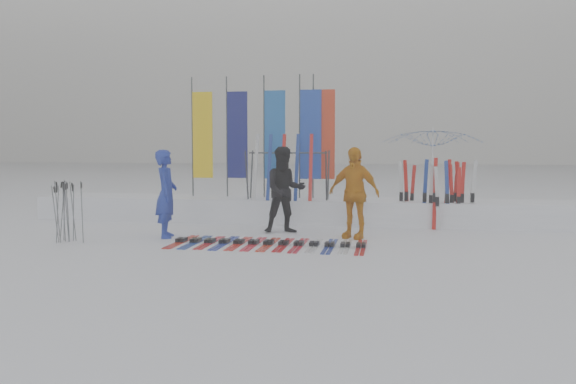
% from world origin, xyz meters
% --- Properties ---
extents(ground, '(120.00, 120.00, 0.00)m').
position_xyz_m(ground, '(0.00, 0.00, 0.00)').
color(ground, white).
rests_on(ground, ground).
extents(snow_bank, '(14.00, 1.60, 0.60)m').
position_xyz_m(snow_bank, '(0.00, 4.60, 0.30)').
color(snow_bank, white).
rests_on(snow_bank, ground).
extents(person_blue, '(0.62, 0.78, 1.86)m').
position_xyz_m(person_blue, '(-2.41, 1.52, 0.93)').
color(person_blue, '#1B2D9E').
rests_on(person_blue, ground).
extents(person_black, '(1.13, 1.00, 1.93)m').
position_xyz_m(person_black, '(-0.06, 2.62, 0.97)').
color(person_black, black).
rests_on(person_black, ground).
extents(person_yellow, '(1.22, 0.84, 1.92)m').
position_xyz_m(person_yellow, '(1.51, 2.13, 0.96)').
color(person_yellow, orange).
rests_on(person_yellow, ground).
extents(tent_canopy, '(3.14, 3.19, 2.52)m').
position_xyz_m(tent_canopy, '(3.39, 6.04, 1.26)').
color(tent_canopy, white).
rests_on(tent_canopy, ground).
extents(ski_row, '(3.78, 1.69, 0.07)m').
position_xyz_m(ski_row, '(-0.07, 1.00, 0.04)').
color(ski_row, red).
rests_on(ski_row, ground).
extents(pole_cluster, '(0.67, 0.38, 1.25)m').
position_xyz_m(pole_cluster, '(-4.18, 0.61, 0.60)').
color(pole_cluster, '#595B60').
rests_on(pole_cluster, ground).
extents(feather_flags, '(3.87, 0.17, 3.20)m').
position_xyz_m(feather_flags, '(-0.91, 4.82, 2.24)').
color(feather_flags, '#383A3F').
rests_on(feather_flags, ground).
extents(ski_rack, '(2.04, 0.80, 1.23)m').
position_xyz_m(ski_rack, '(-0.27, 4.20, 1.38)').
color(ski_rack, '#383A3F').
rests_on(ski_rack, ground).
extents(upright_skis, '(1.73, 1.00, 1.68)m').
position_xyz_m(upright_skis, '(3.43, 4.12, 0.79)').
color(upright_skis, red).
rests_on(upright_skis, ground).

